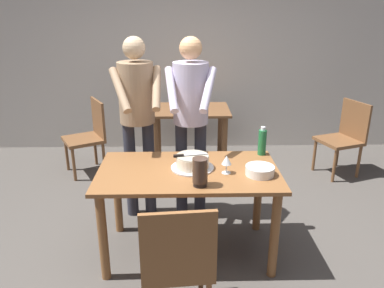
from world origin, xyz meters
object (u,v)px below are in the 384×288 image
object	(u,v)px
person_standing_beside	(137,109)
background_chair_1	(344,135)
cake_on_platter	(192,162)
main_dining_table	(188,184)
water_bottle	(262,142)
plate_stack	(260,171)
background_table	(190,121)
background_chair_0	(89,134)
person_cutting_cake	(191,110)
wine_glass_near	(227,161)
hurricane_lamp	(200,172)
chair_near_side	(177,260)
cake_knife	(183,155)

from	to	relation	value
person_standing_beside	background_chair_1	world-z (taller)	person_standing_beside
cake_on_platter	person_standing_beside	size ratio (longest dim) A/B	0.20
main_dining_table	person_standing_beside	world-z (taller)	person_standing_beside
water_bottle	plate_stack	bearing A→B (deg)	-102.94
background_table	background_chair_0	size ratio (longest dim) A/B	1.11
person_cutting_cake	plate_stack	bearing A→B (deg)	-54.44
person_cutting_cake	person_standing_beside	bearing A→B (deg)	176.46
water_bottle	background_chair_1	distance (m)	1.82
plate_stack	person_cutting_cake	bearing A→B (deg)	125.56
wine_glass_near	background_table	bearing A→B (deg)	97.13
wine_glass_near	hurricane_lamp	xyz separation A→B (m)	(-0.21, -0.21, 0.00)
chair_near_side	background_chair_0	world-z (taller)	same
main_dining_table	background_table	distance (m)	1.92
main_dining_table	person_standing_beside	xyz separation A→B (m)	(-0.46, 0.64, 0.45)
hurricane_lamp	background_table	bearing A→B (deg)	90.98
cake_on_platter	chair_near_side	xyz separation A→B (m)	(-0.11, -0.81, -0.31)
background_table	person_cutting_cake	bearing A→B (deg)	-90.47
cake_knife	plate_stack	distance (m)	0.60
plate_stack	person_cutting_cake	size ratio (longest dim) A/B	0.13
chair_near_side	person_standing_beside	bearing A→B (deg)	104.93
cake_on_platter	cake_knife	world-z (taller)	cake_knife
hurricane_lamp	background_table	world-z (taller)	hurricane_lamp
cake_on_platter	person_cutting_cake	bearing A→B (deg)	90.19
cake_on_platter	hurricane_lamp	xyz separation A→B (m)	(0.05, -0.31, 0.06)
plate_stack	hurricane_lamp	size ratio (longest dim) A/B	1.05
person_cutting_cake	water_bottle	bearing A→B (deg)	-25.83
person_standing_beside	background_chair_0	xyz separation A→B (m)	(-0.73, 1.05, -0.58)
water_bottle	chair_near_side	bearing A→B (deg)	-123.22
plate_stack	wine_glass_near	bearing A→B (deg)	171.41
water_bottle	background_table	distance (m)	1.74
person_cutting_cake	cake_on_platter	bearing A→B (deg)	-89.81
main_dining_table	water_bottle	xyz separation A→B (m)	(0.64, 0.32, 0.24)
background_chair_0	cake_on_platter	bearing A→B (deg)	-53.58
cake_knife	wine_glass_near	xyz separation A→B (m)	(0.33, -0.08, -0.01)
hurricane_lamp	chair_near_side	xyz separation A→B (m)	(-0.16, -0.50, -0.37)
chair_near_side	person_cutting_cake	bearing A→B (deg)	85.48
water_bottle	background_chair_1	size ratio (longest dim) A/B	0.28
chair_near_side	cake_on_platter	bearing A→B (deg)	82.14
wine_glass_near	background_chair_0	bearing A→B (deg)	130.16
person_standing_beside	plate_stack	bearing A→B (deg)	-36.71
hurricane_lamp	background_table	distance (m)	2.22
background_table	wine_glass_near	bearing A→B (deg)	-82.87
person_cutting_cake	background_table	bearing A→B (deg)	89.53
main_dining_table	cake_on_platter	bearing A→B (deg)	44.10
main_dining_table	background_table	bearing A→B (deg)	88.76
person_cutting_cake	background_chair_0	bearing A→B (deg)	138.56
cake_on_platter	background_chair_1	world-z (taller)	background_chair_1
main_dining_table	cake_knife	world-z (taller)	cake_knife
water_bottle	chair_near_side	world-z (taller)	water_bottle
background_table	background_chair_1	xyz separation A→B (m)	(1.87, -0.36, -0.09)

